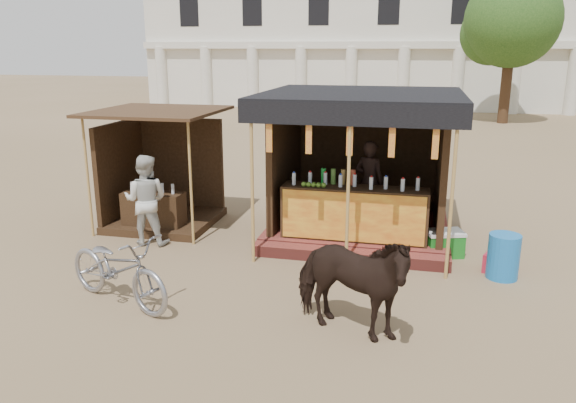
{
  "coord_description": "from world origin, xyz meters",
  "views": [
    {
      "loc": [
        2.04,
        -7.12,
        3.56
      ],
      "look_at": [
        0.0,
        1.6,
        1.1
      ],
      "focal_mm": 35.0,
      "sensor_mm": 36.0,
      "label": 1
    }
  ],
  "objects": [
    {
      "name": "motorbike",
      "position": [
        -2.0,
        -0.45,
        0.54
      ],
      "size": [
        2.16,
        1.44,
        1.07
      ],
      "primitive_type": "imported",
      "rotation": [
        0.0,
        0.0,
        1.17
      ],
      "color": "gray",
      "rests_on": "ground"
    },
    {
      "name": "cow",
      "position": [
        1.31,
        -0.61,
        0.71
      ],
      "size": [
        1.85,
        1.29,
        1.43
      ],
      "primitive_type": "imported",
      "rotation": [
        0.0,
        0.0,
        1.23
      ],
      "color": "black",
      "rests_on": "ground"
    },
    {
      "name": "tree",
      "position": [
        5.81,
        22.14,
        4.63
      ],
      "size": [
        4.5,
        4.4,
        7.0
      ],
      "color": "#382314",
      "rests_on": "ground"
    },
    {
      "name": "cooler",
      "position": [
        2.6,
        2.6,
        0.23
      ],
      "size": [
        0.74,
        0.62,
        0.46
      ],
      "color": "#1C7F22",
      "rests_on": "ground"
    },
    {
      "name": "blue_barrel",
      "position": [
        3.47,
        1.79,
        0.36
      ],
      "size": [
        0.64,
        0.64,
        0.73
      ],
      "primitive_type": "cylinder",
      "rotation": [
        0.0,
        0.0,
        0.37
      ],
      "color": "#186AB8",
      "rests_on": "ground"
    },
    {
      "name": "background_building",
      "position": [
        -2.0,
        29.94,
        3.98
      ],
      "size": [
        26.0,
        7.45,
        8.18
      ],
      "color": "silver",
      "rests_on": "ground"
    },
    {
      "name": "ground",
      "position": [
        0.0,
        0.0,
        0.0
      ],
      "size": [
        120.0,
        120.0,
        0.0
      ],
      "primitive_type": "plane",
      "color": "#846B4C",
      "rests_on": "ground"
    },
    {
      "name": "main_stall",
      "position": [
        1.01,
        3.36,
        1.02
      ],
      "size": [
        3.6,
        3.61,
        2.78
      ],
      "color": "maroon",
      "rests_on": "ground"
    },
    {
      "name": "bystander",
      "position": [
        -2.79,
        2.0,
        0.85
      ],
      "size": [
        0.9,
        0.74,
        1.69
      ],
      "primitive_type": "imported",
      "rotation": [
        0.0,
        0.0,
        3.27
      ],
      "color": "beige",
      "rests_on": "ground"
    },
    {
      "name": "red_crate",
      "position": [
        3.44,
        2.0,
        0.15
      ],
      "size": [
        0.53,
        0.49,
        0.31
      ],
      "primitive_type": "cube",
      "rotation": [
        0.0,
        0.0,
        -0.38
      ],
      "color": "#AE1D32",
      "rests_on": "ground"
    },
    {
      "name": "secondary_stall",
      "position": [
        -3.17,
        3.24,
        0.85
      ],
      "size": [
        2.4,
        2.4,
        2.38
      ],
      "color": "#3B2515",
      "rests_on": "ground"
    }
  ]
}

